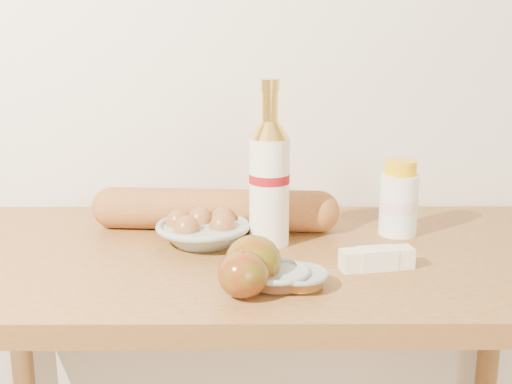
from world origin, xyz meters
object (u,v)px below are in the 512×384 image
Objects in this scene: bourbon_bottle at (269,179)px; baguette at (214,209)px; cream_bottle at (399,200)px; table at (256,313)px; egg_bowl at (203,230)px.

baguette is at bearing 139.16° from bourbon_bottle.
table is at bearing -158.67° from cream_bottle.
cream_bottle is 0.68× the size of egg_bowl.
table is 3.88× the size of bourbon_bottle.
cream_bottle reaches higher than egg_bowl.
baguette is (-0.11, 0.09, -0.08)m from bourbon_bottle.
egg_bowl is at bearing -170.21° from cream_bottle.
baguette is at bearing 176.87° from cream_bottle.
cream_bottle is at bearing 19.50° from table.
egg_bowl is at bearing -97.30° from baguette.
bourbon_bottle is at bearing -165.48° from cream_bottle.
baguette reaches higher than table.
egg_bowl is 0.09m from baguette.
bourbon_bottle reaches higher than cream_bottle.
cream_bottle is at bearing 7.95° from egg_bowl.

